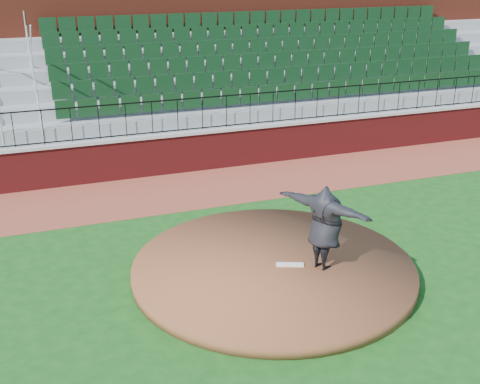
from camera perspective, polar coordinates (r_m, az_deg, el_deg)
name	(u,v)px	position (r m, az deg, el deg)	size (l,w,h in m)	color
ground	(264,272)	(13.31, 2.26, -7.43)	(90.00, 90.00, 0.00)	#154B15
warning_track	(194,188)	(17.96, -4.31, 0.36)	(34.00, 3.20, 0.01)	brown
field_wall	(179,153)	(19.23, -5.69, 3.60)	(34.00, 0.35, 1.20)	maroon
wall_cap	(178,133)	(19.04, -5.76, 5.46)	(34.00, 0.45, 0.10)	#B7B7B7
wall_railing	(178,116)	(18.90, -5.83, 7.07)	(34.00, 0.05, 1.00)	black
seating_stands	(157,83)	(21.38, -7.77, 10.00)	(34.00, 5.10, 4.60)	gray
concourse_wall	(139,58)	(24.01, -9.36, 12.22)	(34.00, 0.50, 5.50)	maroon
pitchers_mound	(273,269)	(13.17, 3.12, -7.15)	(6.00, 6.00, 0.25)	brown
pitching_rubber	(290,265)	(13.05, 4.67, -6.75)	(0.58, 0.14, 0.04)	white
pitcher	(325,227)	(12.67, 7.90, -3.28)	(2.25, 0.61, 1.83)	black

